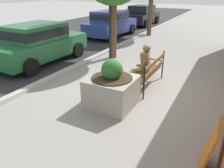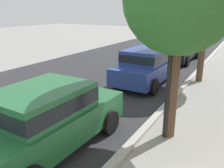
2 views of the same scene
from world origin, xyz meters
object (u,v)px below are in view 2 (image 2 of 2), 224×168
Objects in this scene: parked_car_green at (46,117)px; lamp_post at (172,38)px; parked_car_black at (179,48)px; parked_car_blue at (147,65)px.

parked_car_green is 3.40m from lamp_post.
parked_car_black is (11.57, 0.00, 0.00)m from parked_car_green.
parked_car_blue is at bearing 180.00° from parked_car_black.
parked_car_black is at bearing 0.00° from parked_car_green.
parked_car_blue is at bearing 0.00° from parked_car_green.
lamp_post is (1.94, -2.21, 1.71)m from parked_car_green.
parked_car_black is (5.49, 0.00, 0.00)m from parked_car_blue.
lamp_post is at bearing -167.05° from parked_car_black.
parked_car_green and parked_car_black have the same top height.
parked_car_green is 1.00× the size of parked_car_black.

